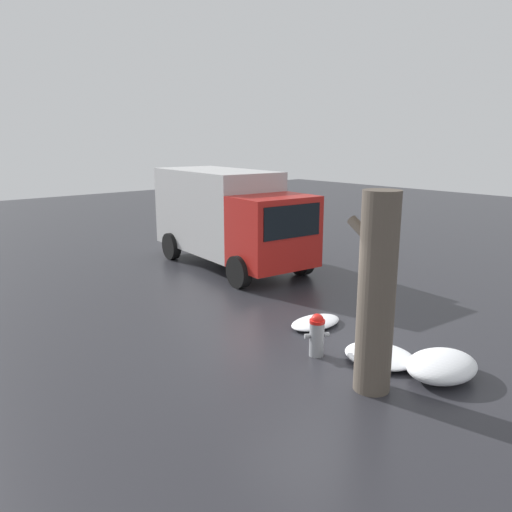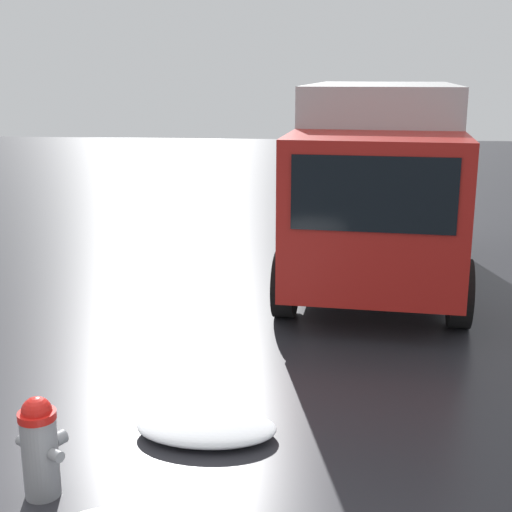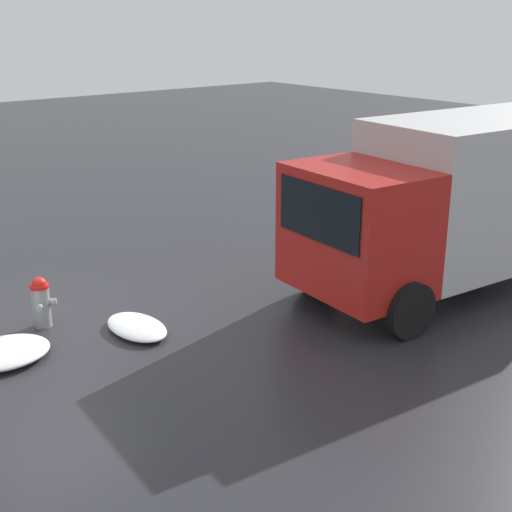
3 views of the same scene
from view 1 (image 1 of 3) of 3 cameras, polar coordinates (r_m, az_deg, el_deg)
The scene contains 7 objects.
ground_plane at distance 9.68m, azimuth 6.90°, elevation -11.21°, with size 60.00×60.00×0.00m, color #28282D.
fire_hydrant at distance 9.52m, azimuth 6.97°, elevation -8.87°, with size 0.39×0.46×0.83m.
tree_trunk at distance 8.05m, azimuth 13.58°, elevation -4.13°, with size 0.90×0.59×3.25m.
delivery_truck at distance 15.89m, azimuth -3.24°, elevation 4.72°, with size 6.32×2.97×3.02m.
snow_pile_by_hydrant at distance 11.08m, azimuth 6.82°, elevation -7.53°, with size 0.76×1.29×0.16m.
snow_pile_curbside at distance 9.28m, azimuth 20.45°, elevation -11.68°, with size 1.07×1.40×0.42m.
snow_pile_by_tree at distance 9.65m, azimuth 13.94°, elevation -10.99°, with size 1.34×1.14×0.19m.
Camera 1 is at (-5.90, 6.56, 4.00)m, focal length 35.00 mm.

